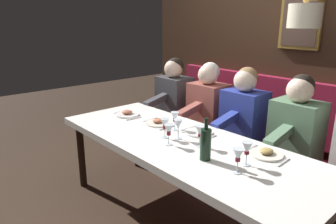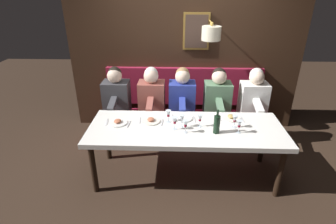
{
  "view_description": "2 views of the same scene",
  "coord_description": "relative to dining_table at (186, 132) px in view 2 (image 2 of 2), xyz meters",
  "views": [
    {
      "loc": [
        -1.62,
        -1.66,
        1.67
      ],
      "look_at": [
        0.05,
        0.23,
        0.92
      ],
      "focal_mm": 33.28,
      "sensor_mm": 36.0,
      "label": 1
    },
    {
      "loc": [
        -2.9,
        0.12,
        2.35
      ],
      "look_at": [
        0.05,
        0.23,
        0.92
      ],
      "focal_mm": 28.42,
      "sensor_mm": 36.0,
      "label": 2
    }
  ],
  "objects": [
    {
      "name": "diner_middle",
      "position": [
        0.88,
        0.04,
        0.14
      ],
      "size": [
        0.6,
        0.4,
        0.79
      ],
      "color": "#283893",
      "rests_on": "banquette_bench"
    },
    {
      "name": "wine_glass_6",
      "position": [
        0.01,
        0.05,
        0.18
      ],
      "size": [
        0.07,
        0.07,
        0.16
      ],
      "color": "silver",
      "rests_on": "dining_table"
    },
    {
      "name": "place_setting_0",
      "position": [
        0.26,
        -0.6,
        0.08
      ],
      "size": [
        0.24,
        0.31,
        0.05
      ],
      "color": "silver",
      "rests_on": "dining_table"
    },
    {
      "name": "wine_glass_5",
      "position": [
        -0.13,
        0.01,
        0.18
      ],
      "size": [
        0.07,
        0.07,
        0.16
      ],
      "color": "silver",
      "rests_on": "dining_table"
    },
    {
      "name": "wine_glass_1",
      "position": [
        0.02,
        -0.6,
        0.18
      ],
      "size": [
        0.07,
        0.07,
        0.16
      ],
      "color": "silver",
      "rests_on": "dining_table"
    },
    {
      "name": "diner_nearest",
      "position": [
        0.88,
        -1.05,
        0.14
      ],
      "size": [
        0.6,
        0.4,
        0.79
      ],
      "color": "white",
      "rests_on": "banquette_bench"
    },
    {
      "name": "diner_far",
      "position": [
        0.88,
        0.51,
        0.14
      ],
      "size": [
        0.6,
        0.4,
        0.79
      ],
      "color": "#934C42",
      "rests_on": "banquette_bench"
    },
    {
      "name": "wine_glass_2",
      "position": [
        -0.12,
        -0.62,
        0.18
      ],
      "size": [
        0.07,
        0.07,
        0.16
      ],
      "color": "silver",
      "rests_on": "dining_table"
    },
    {
      "name": "place_setting_3",
      "position": [
        0.13,
        0.45,
        0.08
      ],
      "size": [
        0.24,
        0.31,
        0.05
      ],
      "color": "silver",
      "rests_on": "dining_table"
    },
    {
      "name": "back_wall_panel",
      "position": [
        1.46,
        -0.01,
        0.69
      ],
      "size": [
        0.59,
        3.82,
        2.9
      ],
      "color": "#382316",
      "rests_on": "ground_plane"
    },
    {
      "name": "wine_bottle",
      "position": [
        -0.12,
        -0.36,
        0.18
      ],
      "size": [
        0.08,
        0.08,
        0.3
      ],
      "color": "black",
      "rests_on": "dining_table"
    },
    {
      "name": "diner_farthest",
      "position": [
        0.88,
        1.05,
        0.14
      ],
      "size": [
        0.6,
        0.4,
        0.79
      ],
      "color": "#3D3D42",
      "rests_on": "banquette_bench"
    },
    {
      "name": "wine_glass_3",
      "position": [
        -0.06,
        0.14,
        0.18
      ],
      "size": [
        0.07,
        0.07,
        0.16
      ],
      "color": "silver",
      "rests_on": "dining_table"
    },
    {
      "name": "place_setting_2",
      "position": [
        0.07,
        0.87,
        0.08
      ],
      "size": [
        0.24,
        0.32,
        0.05
      ],
      "color": "white",
      "rests_on": "dining_table"
    },
    {
      "name": "ground_plane",
      "position": [
        0.0,
        0.0,
        -0.68
      ],
      "size": [
        12.0,
        12.0,
        0.0
      ],
      "primitive_type": "plane",
      "color": "#332319"
    },
    {
      "name": "diner_near",
      "position": [
        0.88,
        -0.5,
        0.14
      ],
      "size": [
        0.6,
        0.4,
        0.79
      ],
      "color": "#567A5B",
      "rests_on": "banquette_bench"
    },
    {
      "name": "banquette_bench",
      "position": [
        0.89,
        0.0,
        -0.45
      ],
      "size": [
        0.52,
        2.62,
        0.45
      ],
      "primitive_type": "cube",
      "color": "maroon",
      "rests_on": "ground_plane"
    },
    {
      "name": "dining_table",
      "position": [
        0.0,
        0.0,
        0.0
      ],
      "size": [
        0.9,
        2.42,
        0.74
      ],
      "color": "silver",
      "rests_on": "ground_plane"
    },
    {
      "name": "wine_glass_4",
      "position": [
        0.02,
        -0.17,
        0.18
      ],
      "size": [
        0.07,
        0.07,
        0.16
      ],
      "color": "silver",
      "rests_on": "dining_table"
    },
    {
      "name": "wine_glass_0",
      "position": [
        0.13,
        0.22,
        0.18
      ],
      "size": [
        0.07,
        0.07,
        0.16
      ],
      "color": "silver",
      "rests_on": "dining_table"
    },
    {
      "name": "place_setting_1",
      "position": [
        0.23,
        0.03,
        0.07
      ],
      "size": [
        0.24,
        0.31,
        0.01
      ],
      "color": "silver",
      "rests_on": "dining_table"
    }
  ]
}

